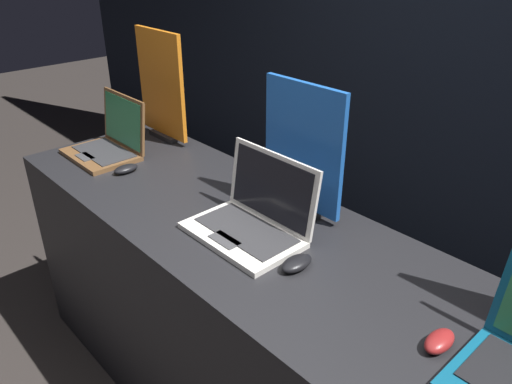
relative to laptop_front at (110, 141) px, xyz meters
The scene contains 9 objects.
wall_back 1.87m from the laptop_front, 58.74° to the left, with size 8.00×0.05×2.80m.
display_counter 1.09m from the laptop_front, ahead, with size 2.39×0.71×0.95m.
laptop_front is the anchor object (origin of this frame).
mouse_front 0.24m from the laptop_front, 12.92° to the right, with size 0.06×0.11×0.03m.
promo_stand_front 0.36m from the laptop_front, 90.00° to the left, with size 0.35×0.07×0.52m.
laptop_middle 0.95m from the laptop_front, ahead, with size 0.40×0.29×0.26m.
mouse_middle 1.19m from the laptop_front, ahead, with size 0.07×0.12×0.04m.
promo_stand_middle 1.00m from the laptop_front, 15.35° to the left, with size 0.35×0.07×0.48m.
mouse_back 1.66m from the laptop_front, ahead, with size 0.06×0.11×0.04m.
Camera 1 is at (1.08, -0.64, 1.86)m, focal length 35.00 mm.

